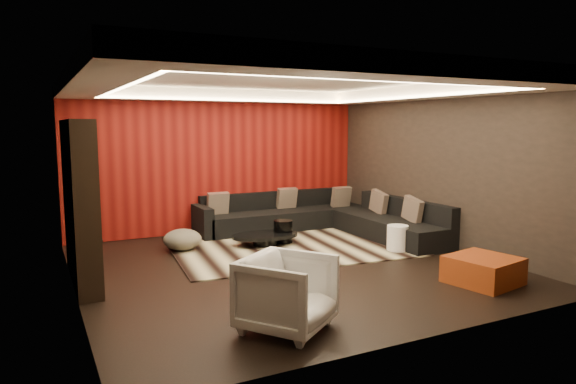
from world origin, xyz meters
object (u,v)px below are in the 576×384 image
drum_stool (283,231)px  sectional_sofa (324,220)px  white_side_table (398,238)px  orange_ottoman (483,270)px  armchair (287,293)px  coffee_table (265,239)px

drum_stool → sectional_sofa: size_ratio=0.11×
white_side_table → sectional_sofa: bearing=100.2°
drum_stool → orange_ottoman: size_ratio=0.49×
drum_stool → armchair: (-1.72, -3.57, 0.17)m
drum_stool → orange_ottoman: drum_stool is taller
drum_stool → armchair: size_ratio=0.46×
drum_stool → armchair: armchair is taller
coffee_table → orange_ottoman: orange_ottoman is taller
orange_ottoman → sectional_sofa: (-0.24, 3.82, 0.08)m
sectional_sofa → armchair: bearing=-125.2°
sectional_sofa → white_side_table: bearing=-79.8°
coffee_table → sectional_sofa: bearing=18.8°
orange_ottoman → drum_stool: bearing=112.3°
coffee_table → drum_stool: size_ratio=2.97×
sectional_sofa → orange_ottoman: bearing=-86.5°
white_side_table → sectional_sofa: size_ratio=0.12×
coffee_table → white_side_table: (1.85, -1.36, 0.10)m
white_side_table → sectional_sofa: 1.91m
coffee_table → sectional_sofa: 1.60m
drum_stool → white_side_table: white_side_table is taller
drum_stool → white_side_table: (1.47, -1.40, 0.00)m
orange_ottoman → sectional_sofa: sectional_sofa is taller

